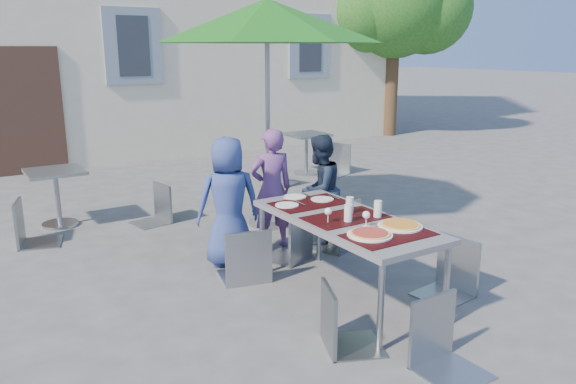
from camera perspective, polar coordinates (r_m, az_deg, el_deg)
ground at (r=5.12m, az=12.57°, el=-11.06°), size 90.00×90.00×0.00m
tree at (r=14.65m, az=10.80°, el=18.44°), size 3.60×3.00×4.70m
dining_table at (r=4.90m, az=5.84°, el=-3.22°), size 0.80×1.85×0.76m
pizza_near_left at (r=4.43m, az=8.32°, el=-4.23°), size 0.36×0.36×0.03m
pizza_near_right at (r=4.69m, az=11.32°, el=-3.32°), size 0.37×0.37×0.03m
glassware at (r=4.84m, az=6.96°, el=-1.84°), size 0.52×0.44×0.15m
place_settings at (r=5.37m, az=1.41°, el=-0.83°), size 0.66×0.44×0.01m
child_0 at (r=5.71m, az=-6.07°, el=-0.98°), size 0.73×0.57×1.33m
child_1 at (r=6.16m, az=-1.70°, el=0.30°), size 0.54×0.40×1.34m
child_2 at (r=6.33m, az=3.20°, el=0.23°), size 0.69×0.55×1.25m
chair_0 at (r=5.27m, az=-4.36°, el=-3.06°), size 0.54×0.54×1.01m
chair_1 at (r=5.78m, az=0.51°, el=-1.79°), size 0.56×0.56×0.95m
chair_2 at (r=6.14m, az=5.47°, el=-0.34°), size 0.60×0.61×1.04m
chair_3 at (r=4.13m, az=5.58°, el=-8.92°), size 0.54×0.54×0.93m
chair_4 at (r=5.21m, az=16.48°, el=-4.07°), size 0.49×0.48×0.98m
chair_5 at (r=4.01m, az=15.79°, el=-9.85°), size 0.43×0.44×0.96m
patio_umbrella at (r=6.79m, az=-2.15°, el=16.82°), size 2.67×2.67×2.73m
cafe_table_0 at (r=7.53m, az=-22.45°, el=0.30°), size 0.67×0.67×0.72m
bg_chair_l_0 at (r=6.90m, az=-25.08°, el=-0.31°), size 0.54×0.54×0.99m
bg_chair_r_0 at (r=7.28m, az=-13.40°, el=1.09°), size 0.48×0.48×0.93m
cafe_table_1 at (r=9.87m, az=1.88°, el=4.61°), size 0.68×0.68×0.72m
bg_chair_l_1 at (r=9.03m, az=-1.04°, el=4.24°), size 0.57×0.57×0.98m
bg_chair_r_1 at (r=9.90m, az=4.96°, el=5.26°), size 0.58×0.58×1.02m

